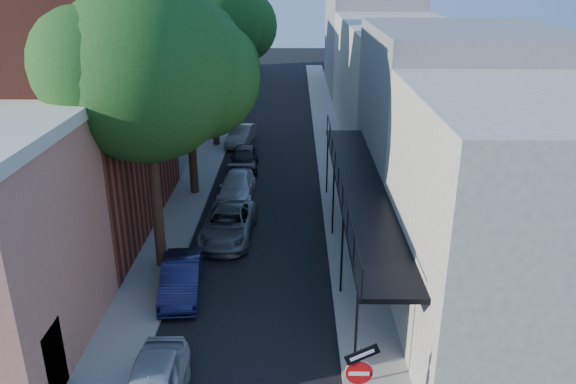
{
  "coord_description": "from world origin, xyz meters",
  "views": [
    {
      "loc": [
        1.56,
        -10.09,
        11.22
      ],
      "look_at": [
        1.31,
        11.26,
        2.8
      ],
      "focal_mm": 35.0,
      "sensor_mm": 36.0,
      "label": 1
    }
  ],
  "objects_px": {
    "parked_car_e": "(244,158)",
    "oak_far": "(218,21)",
    "oak_near": "(158,71)",
    "oak_mid": "(195,61)",
    "sign_post": "(359,376)",
    "parked_car_c": "(228,224)",
    "parked_car_f": "(241,135)",
    "parked_car_b": "(181,278)",
    "parked_car_d": "(237,187)"
  },
  "relations": [
    {
      "from": "sign_post",
      "to": "parked_car_e",
      "type": "distance_m",
      "value": 21.68
    },
    {
      "from": "parked_car_b",
      "to": "parked_car_e",
      "type": "distance_m",
      "value": 14.18
    },
    {
      "from": "parked_car_c",
      "to": "parked_car_f",
      "type": "height_order",
      "value": "parked_car_c"
    },
    {
      "from": "oak_near",
      "to": "parked_car_b",
      "type": "xyz_separation_m",
      "value": [
        0.77,
        -2.29,
        -7.23
      ]
    },
    {
      "from": "sign_post",
      "to": "oak_far",
      "type": "bearing_deg",
      "value": 103.91
    },
    {
      "from": "oak_mid",
      "to": "parked_car_d",
      "type": "height_order",
      "value": "oak_mid"
    },
    {
      "from": "parked_car_e",
      "to": "oak_far",
      "type": "bearing_deg",
      "value": 107.95
    },
    {
      "from": "oak_near",
      "to": "oak_far",
      "type": "bearing_deg",
      "value": 89.96
    },
    {
      "from": "sign_post",
      "to": "parked_car_c",
      "type": "height_order",
      "value": "sign_post"
    },
    {
      "from": "oak_far",
      "to": "oak_near",
      "type": "bearing_deg",
      "value": -90.04
    },
    {
      "from": "oak_far",
      "to": "parked_car_d",
      "type": "distance_m",
      "value": 12.52
    },
    {
      "from": "sign_post",
      "to": "oak_near",
      "type": "distance_m",
      "value": 12.77
    },
    {
      "from": "sign_post",
      "to": "oak_mid",
      "type": "distance_m",
      "value": 19.14
    },
    {
      "from": "sign_post",
      "to": "oak_far",
      "type": "relative_size",
      "value": 0.25
    },
    {
      "from": "parked_car_c",
      "to": "parked_car_b",
      "type": "bearing_deg",
      "value": -101.82
    },
    {
      "from": "oak_near",
      "to": "parked_car_d",
      "type": "distance_m",
      "value": 10.44
    },
    {
      "from": "sign_post",
      "to": "parked_car_c",
      "type": "xyz_separation_m",
      "value": [
        -4.56,
        11.69,
        -1.36
      ]
    },
    {
      "from": "sign_post",
      "to": "parked_car_c",
      "type": "bearing_deg",
      "value": 111.31
    },
    {
      "from": "oak_mid",
      "to": "parked_car_d",
      "type": "bearing_deg",
      "value": -19.81
    },
    {
      "from": "oak_near",
      "to": "parked_car_b",
      "type": "distance_m",
      "value": 7.62
    },
    {
      "from": "parked_car_c",
      "to": "oak_near",
      "type": "bearing_deg",
      "value": -126.79
    },
    {
      "from": "parked_car_d",
      "to": "parked_car_e",
      "type": "relative_size",
      "value": 1.05
    },
    {
      "from": "parked_car_d",
      "to": "oak_near",
      "type": "bearing_deg",
      "value": -103.48
    },
    {
      "from": "oak_far",
      "to": "parked_car_e",
      "type": "xyz_separation_m",
      "value": [
        1.89,
        -5.16,
        -7.56
      ]
    },
    {
      "from": "parked_car_d",
      "to": "parked_car_e",
      "type": "height_order",
      "value": "parked_car_e"
    },
    {
      "from": "sign_post",
      "to": "parked_car_d",
      "type": "distance_m",
      "value": 17.25
    },
    {
      "from": "parked_car_b",
      "to": "parked_car_e",
      "type": "bearing_deg",
      "value": 79.72
    },
    {
      "from": "oak_near",
      "to": "parked_car_d",
      "type": "height_order",
      "value": "oak_near"
    },
    {
      "from": "oak_mid",
      "to": "parked_car_b",
      "type": "relative_size",
      "value": 2.59
    },
    {
      "from": "parked_car_b",
      "to": "parked_car_d",
      "type": "distance_m",
      "value": 9.62
    },
    {
      "from": "parked_car_f",
      "to": "parked_car_c",
      "type": "bearing_deg",
      "value": -79.9
    },
    {
      "from": "sign_post",
      "to": "parked_car_e",
      "type": "xyz_separation_m",
      "value": [
        -4.63,
        21.14,
        -1.34
      ]
    },
    {
      "from": "sign_post",
      "to": "oak_far",
      "type": "xyz_separation_m",
      "value": [
        -6.51,
        26.3,
        6.22
      ]
    },
    {
      "from": "parked_car_d",
      "to": "parked_car_f",
      "type": "relative_size",
      "value": 1.06
    },
    {
      "from": "sign_post",
      "to": "parked_car_d",
      "type": "height_order",
      "value": "sign_post"
    },
    {
      "from": "oak_mid",
      "to": "parked_car_f",
      "type": "xyz_separation_m",
      "value": [
        1.31,
        9.06,
        -6.39
      ]
    },
    {
      "from": "oak_near",
      "to": "oak_mid",
      "type": "distance_m",
      "value": 8.01
    },
    {
      "from": "parked_car_d",
      "to": "parked_car_c",
      "type": "bearing_deg",
      "value": -88.04
    },
    {
      "from": "parked_car_e",
      "to": "parked_car_f",
      "type": "relative_size",
      "value": 1.01
    },
    {
      "from": "oak_near",
      "to": "parked_car_f",
      "type": "bearing_deg",
      "value": 85.79
    },
    {
      "from": "oak_far",
      "to": "parked_car_f",
      "type": "bearing_deg",
      "value": 1.1
    },
    {
      "from": "parked_car_b",
      "to": "oak_near",
      "type": "bearing_deg",
      "value": 102.84
    },
    {
      "from": "oak_mid",
      "to": "oak_far",
      "type": "height_order",
      "value": "oak_far"
    },
    {
      "from": "parked_car_b",
      "to": "parked_car_c",
      "type": "relative_size",
      "value": 0.82
    },
    {
      "from": "oak_mid",
      "to": "parked_car_b",
      "type": "distance_m",
      "value": 12.12
    },
    {
      "from": "oak_mid",
      "to": "parked_car_c",
      "type": "xyz_separation_m",
      "value": [
        2.02,
        -5.57,
        -6.38
      ]
    },
    {
      "from": "oak_far",
      "to": "parked_car_e",
      "type": "bearing_deg",
      "value": -69.9
    },
    {
      "from": "oak_mid",
      "to": "parked_car_b",
      "type": "bearing_deg",
      "value": -85.44
    },
    {
      "from": "parked_car_b",
      "to": "parked_car_f",
      "type": "relative_size",
      "value": 0.97
    },
    {
      "from": "parked_car_b",
      "to": "parked_car_c",
      "type": "distance_m",
      "value": 4.84
    }
  ]
}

